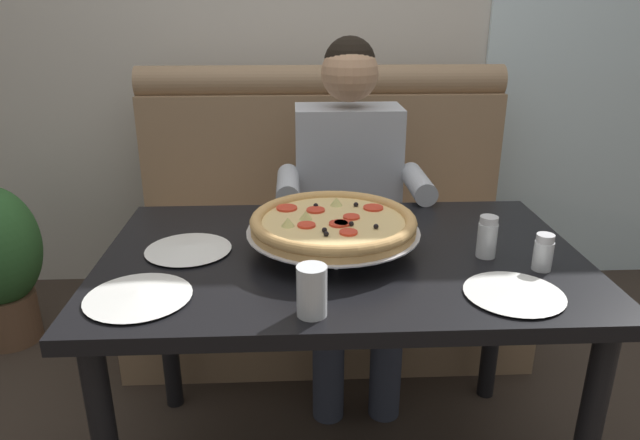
% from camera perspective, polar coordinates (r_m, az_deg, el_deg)
% --- Properties ---
extents(booth_bench, '(1.61, 0.78, 1.13)m').
position_cam_1_polar(booth_bench, '(2.52, 0.45, -2.32)').
color(booth_bench, '#937556').
rests_on(booth_bench, ground_plane).
extents(dining_table, '(1.30, 0.82, 0.74)m').
position_cam_1_polar(dining_table, '(1.62, 2.15, -6.22)').
color(dining_table, black).
rests_on(dining_table, ground_plane).
extents(diner_main, '(0.54, 0.64, 1.27)m').
position_cam_1_polar(diner_main, '(2.17, 2.97, 2.55)').
color(diner_main, '#2D3342').
rests_on(diner_main, ground_plane).
extents(pizza, '(0.47, 0.47, 0.11)m').
position_cam_1_polar(pizza, '(1.57, 1.30, -0.36)').
color(pizza, silver).
rests_on(pizza, dining_table).
extents(shaker_oregano, '(0.05, 0.05, 0.10)m').
position_cam_1_polar(shaker_oregano, '(1.57, 21.16, -3.23)').
color(shaker_oregano, white).
rests_on(shaker_oregano, dining_table).
extents(shaker_parmesan, '(0.05, 0.05, 0.11)m').
position_cam_1_polar(shaker_parmesan, '(1.60, 16.16, -1.88)').
color(shaker_parmesan, white).
rests_on(shaker_parmesan, dining_table).
extents(plate_near_left, '(0.25, 0.25, 0.02)m').
position_cam_1_polar(plate_near_left, '(1.40, -17.52, -7.05)').
color(plate_near_left, white).
rests_on(plate_near_left, dining_table).
extents(plate_near_right, '(0.24, 0.24, 0.02)m').
position_cam_1_polar(plate_near_right, '(1.63, -12.88, -2.68)').
color(plate_near_right, white).
rests_on(plate_near_right, dining_table).
extents(plate_far_side, '(0.23, 0.23, 0.02)m').
position_cam_1_polar(plate_far_side, '(1.43, 18.63, -6.70)').
color(plate_far_side, white).
rests_on(plate_far_side, dining_table).
extents(drinking_glass, '(0.07, 0.07, 0.12)m').
position_cam_1_polar(drinking_glass, '(1.26, -0.81, -7.33)').
color(drinking_glass, silver).
rests_on(drinking_glass, dining_table).
extents(patio_chair, '(0.40, 0.40, 0.86)m').
position_cam_1_polar(patio_chair, '(3.83, 19.41, 6.55)').
color(patio_chair, black).
rests_on(patio_chair, ground_plane).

